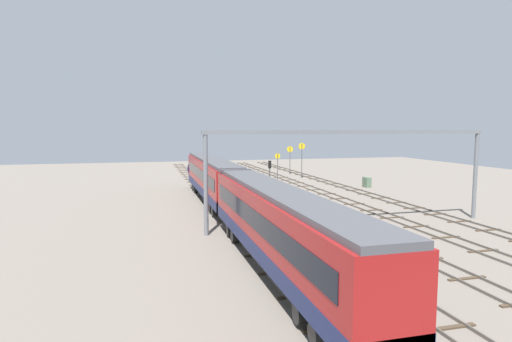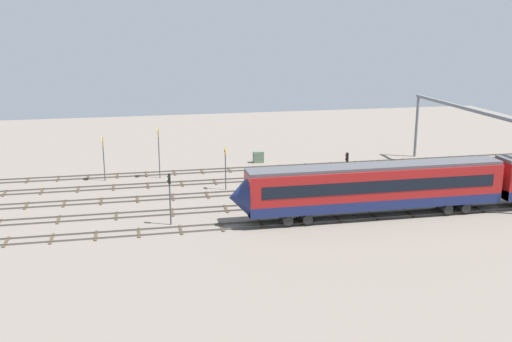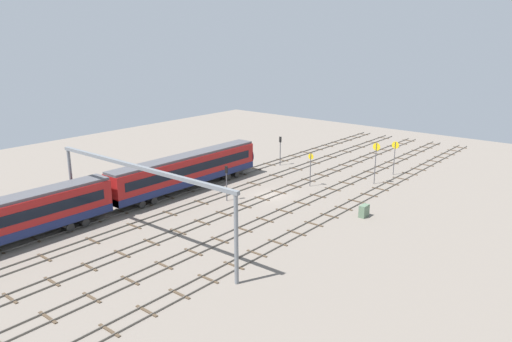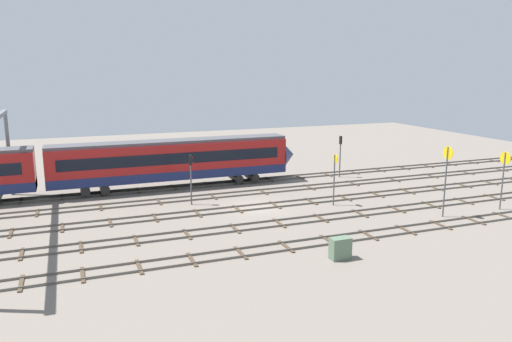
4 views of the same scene
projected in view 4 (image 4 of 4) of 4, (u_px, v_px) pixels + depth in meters
name	position (u px, v px, depth m)	size (l,w,h in m)	color
ground_plane	(257.00, 208.00, 43.57)	(108.75, 108.75, 0.00)	slate
track_near_foreground	(308.00, 243.00, 34.47)	(92.75, 2.40, 0.16)	#59544C
track_second_near	(279.00, 223.00, 39.01)	(92.75, 2.40, 0.16)	#59544C
track_middle	(257.00, 207.00, 43.55)	(92.75, 2.40, 0.16)	#59544C
track_second_far	(238.00, 194.00, 48.09)	(92.75, 2.40, 0.16)	#59544C
track_with_train	(223.00, 183.00, 52.64)	(92.75, 2.40, 0.16)	#59544C
train	(47.00, 171.00, 46.08)	(50.40, 3.24, 4.80)	maroon
speed_sign_near_foreground	(446.00, 170.00, 40.07)	(0.14, 1.09, 5.89)	#4C4C51
speed_sign_mid_trackside	(504.00, 171.00, 42.28)	(0.14, 1.09, 5.09)	#4C4C51
speed_sign_far_trackside	(334.00, 173.00, 43.73)	(0.14, 0.82, 4.65)	#4C4C51
signal_light_trackside_approach	(340.00, 150.00, 55.18)	(0.31, 0.32, 4.67)	#4C4C51
signal_light_trackside_departure	(191.00, 172.00, 43.89)	(0.31, 0.32, 4.54)	#4C4C51
relay_cabinet	(340.00, 248.00, 31.66)	(1.34, 0.74, 1.43)	#597259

